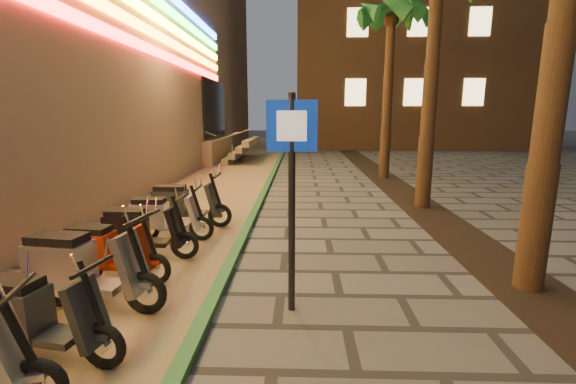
{
  "coord_description": "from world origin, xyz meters",
  "views": [
    {
      "loc": [
        0.27,
        -3.35,
        2.49
      ],
      "look_at": [
        0.06,
        3.06,
        1.2
      ],
      "focal_mm": 24.0,
      "sensor_mm": 36.0,
      "label": 1
    }
  ],
  "objects_px": {
    "pedestrian_sign": "(292,175)",
    "scooter_6": "(106,251)",
    "scooter_9": "(183,204)",
    "scooter_4": "(34,316)",
    "scooter_7": "(140,231)",
    "scooter_5": "(80,268)",
    "scooter_8": "(163,217)"
  },
  "relations": [
    {
      "from": "scooter_5",
      "to": "scooter_6",
      "type": "distance_m",
      "value": 0.82
    },
    {
      "from": "scooter_4",
      "to": "scooter_6",
      "type": "distance_m",
      "value": 1.88
    },
    {
      "from": "scooter_5",
      "to": "scooter_6",
      "type": "relative_size",
      "value": 1.15
    },
    {
      "from": "scooter_5",
      "to": "scooter_8",
      "type": "xyz_separation_m",
      "value": [
        0.07,
        2.78,
        -0.07
      ]
    },
    {
      "from": "scooter_8",
      "to": "pedestrian_sign",
      "type": "bearing_deg",
      "value": -47.75
    },
    {
      "from": "scooter_6",
      "to": "pedestrian_sign",
      "type": "bearing_deg",
      "value": -9.55
    },
    {
      "from": "scooter_9",
      "to": "scooter_6",
      "type": "bearing_deg",
      "value": -94.82
    },
    {
      "from": "pedestrian_sign",
      "to": "scooter_4",
      "type": "xyz_separation_m",
      "value": [
        -2.59,
        -1.12,
        -1.29
      ]
    },
    {
      "from": "pedestrian_sign",
      "to": "scooter_8",
      "type": "height_order",
      "value": "pedestrian_sign"
    },
    {
      "from": "scooter_7",
      "to": "scooter_9",
      "type": "relative_size",
      "value": 0.93
    },
    {
      "from": "scooter_7",
      "to": "scooter_9",
      "type": "distance_m",
      "value": 1.96
    },
    {
      "from": "scooter_6",
      "to": "scooter_9",
      "type": "distance_m",
      "value": 2.95
    },
    {
      "from": "pedestrian_sign",
      "to": "scooter_8",
      "type": "distance_m",
      "value": 4.0
    },
    {
      "from": "scooter_9",
      "to": "scooter_8",
      "type": "bearing_deg",
      "value": -95.95
    },
    {
      "from": "scooter_4",
      "to": "scooter_7",
      "type": "bearing_deg",
      "value": 101.54
    },
    {
      "from": "pedestrian_sign",
      "to": "scooter_9",
      "type": "distance_m",
      "value": 4.65
    },
    {
      "from": "scooter_6",
      "to": "scooter_5",
      "type": "bearing_deg",
      "value": -78.32
    },
    {
      "from": "scooter_4",
      "to": "scooter_8",
      "type": "relative_size",
      "value": 1.0
    },
    {
      "from": "scooter_5",
      "to": "scooter_7",
      "type": "relative_size",
      "value": 1.14
    },
    {
      "from": "pedestrian_sign",
      "to": "scooter_6",
      "type": "xyz_separation_m",
      "value": [
        -2.79,
        0.76,
        -1.29
      ]
    },
    {
      "from": "scooter_4",
      "to": "scooter_8",
      "type": "xyz_separation_m",
      "value": [
        -0.05,
        3.83,
        0.0
      ]
    },
    {
      "from": "scooter_6",
      "to": "scooter_4",
      "type": "bearing_deg",
      "value": -78.07
    },
    {
      "from": "pedestrian_sign",
      "to": "scooter_6",
      "type": "height_order",
      "value": "pedestrian_sign"
    },
    {
      "from": "scooter_5",
      "to": "scooter_9",
      "type": "height_order",
      "value": "scooter_5"
    },
    {
      "from": "scooter_4",
      "to": "scooter_6",
      "type": "bearing_deg",
      "value": 105.97
    },
    {
      "from": "pedestrian_sign",
      "to": "scooter_5",
      "type": "relative_size",
      "value": 1.48
    },
    {
      "from": "pedestrian_sign",
      "to": "scooter_9",
      "type": "relative_size",
      "value": 1.58
    },
    {
      "from": "scooter_4",
      "to": "scooter_5",
      "type": "distance_m",
      "value": 1.07
    },
    {
      "from": "pedestrian_sign",
      "to": "scooter_7",
      "type": "distance_m",
      "value": 3.44
    },
    {
      "from": "pedestrian_sign",
      "to": "scooter_5",
      "type": "distance_m",
      "value": 2.97
    },
    {
      "from": "scooter_6",
      "to": "scooter_9",
      "type": "bearing_deg",
      "value": 90.43
    },
    {
      "from": "scooter_4",
      "to": "scooter_6",
      "type": "height_order",
      "value": "scooter_4"
    }
  ]
}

